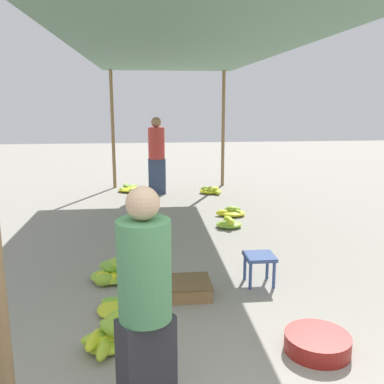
% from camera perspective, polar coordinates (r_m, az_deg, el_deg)
% --- Properties ---
extents(canopy_post_back_left, '(0.08, 0.08, 2.80)m').
position_cam_1_polar(canopy_post_back_left, '(10.48, -10.51, 8.10)').
color(canopy_post_back_left, olive).
rests_on(canopy_post_back_left, ground).
extents(canopy_post_back_right, '(0.08, 0.08, 2.80)m').
position_cam_1_polar(canopy_post_back_right, '(10.62, 4.17, 8.32)').
color(canopy_post_back_right, olive).
rests_on(canopy_post_back_right, ground).
extents(canopy_tarp, '(3.07, 8.67, 0.04)m').
position_cam_1_polar(canopy_tarp, '(6.37, -1.17, 18.66)').
color(canopy_tarp, '#567A60').
rests_on(canopy_tarp, canopy_post_front_left).
extents(vendor_foreground, '(0.46, 0.46, 1.59)m').
position_cam_1_polar(vendor_foreground, '(2.80, -6.25, -14.75)').
color(vendor_foreground, '#2D2D33').
rests_on(vendor_foreground, ground).
extents(stool, '(0.34, 0.34, 0.35)m').
position_cam_1_polar(stool, '(5.04, 8.98, -8.98)').
color(stool, '#384C84').
rests_on(stool, ground).
extents(basin_black, '(0.56, 0.56, 0.15)m').
position_cam_1_polar(basin_black, '(3.98, 16.37, -18.74)').
color(basin_black, maroon).
rests_on(basin_black, ground).
extents(banana_pile_left_0, '(0.46, 0.53, 0.26)m').
position_cam_1_polar(banana_pile_left_0, '(3.92, -11.24, -18.73)').
color(banana_pile_left_0, '#CAD528').
rests_on(banana_pile_left_0, ground).
extents(banana_pile_left_1, '(0.56, 0.56, 0.25)m').
position_cam_1_polar(banana_pile_left_1, '(5.22, -10.57, -10.57)').
color(banana_pile_left_1, '#8EBD33').
rests_on(banana_pile_left_1, ground).
extents(banana_pile_left_2, '(0.58, 0.62, 0.17)m').
position_cam_1_polar(banana_pile_left_2, '(4.46, -8.99, -15.02)').
color(banana_pile_left_2, '#8DBD33').
rests_on(banana_pile_left_2, ground).
extents(banana_pile_left_3, '(0.60, 0.77, 0.17)m').
position_cam_1_polar(banana_pile_left_3, '(10.18, -8.19, 0.45)').
color(banana_pile_left_3, '#9AC230').
rests_on(banana_pile_left_3, ground).
extents(banana_pile_right_0, '(0.43, 0.41, 0.20)m').
position_cam_1_polar(banana_pile_right_0, '(7.22, 4.90, -4.16)').
color(banana_pile_right_0, '#86BA34').
rests_on(banana_pile_right_0, ground).
extents(banana_pile_right_1, '(0.56, 0.44, 0.18)m').
position_cam_1_polar(banana_pile_right_1, '(7.97, 5.30, -2.67)').
color(banana_pile_right_1, '#96C031').
rests_on(banana_pile_right_1, ground).
extents(banana_pile_right_2, '(0.50, 0.54, 0.17)m').
position_cam_1_polar(banana_pile_right_2, '(9.83, 2.65, 0.21)').
color(banana_pile_right_2, '#CBD528').
rests_on(banana_pile_right_2, ground).
extents(crate_near, '(0.48, 0.48, 0.16)m').
position_cam_1_polar(crate_near, '(4.79, -0.48, -12.66)').
color(crate_near, olive).
rests_on(crate_near, ground).
extents(shopper_walking_mid, '(0.39, 0.38, 1.73)m').
position_cam_1_polar(shopper_walking_mid, '(9.71, -4.74, 5.01)').
color(shopper_walking_mid, '#384766').
rests_on(shopper_walking_mid, ground).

